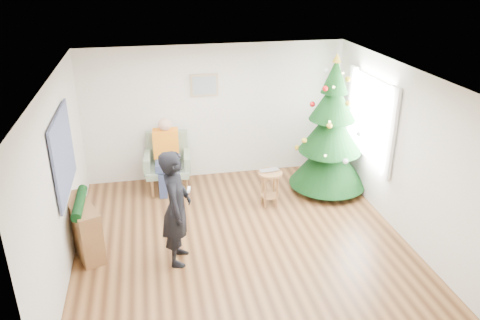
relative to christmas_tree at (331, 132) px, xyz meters
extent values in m
plane|color=brown|center=(-1.93, -1.39, -1.15)|extent=(5.00, 5.00, 0.00)
plane|color=white|center=(-1.93, -1.39, 1.45)|extent=(5.00, 5.00, 0.00)
plane|color=silver|center=(-1.93, 1.11, 0.15)|extent=(5.00, 0.00, 5.00)
plane|color=silver|center=(-1.93, -3.89, 0.15)|extent=(5.00, 0.00, 5.00)
plane|color=silver|center=(-4.43, -1.39, 0.15)|extent=(0.00, 5.00, 5.00)
plane|color=silver|center=(0.57, -1.39, 0.15)|extent=(0.00, 5.00, 5.00)
cube|color=white|center=(0.54, -0.39, 0.35)|extent=(0.04, 1.30, 1.40)
cube|color=white|center=(0.51, -1.14, 0.35)|extent=(0.05, 0.25, 1.50)
cube|color=white|center=(0.51, 0.36, 0.35)|extent=(0.05, 0.25, 1.50)
cylinder|color=#3F2816|center=(0.00, 0.00, -0.99)|extent=(0.11, 0.11, 0.33)
cone|color=black|center=(0.00, 0.00, -0.55)|extent=(1.42, 1.42, 0.93)
cone|color=black|center=(0.00, 0.00, 0.05)|extent=(1.13, 1.13, 0.82)
cone|color=black|center=(0.00, 0.00, 0.59)|extent=(0.83, 0.83, 0.71)
cone|color=black|center=(0.00, 0.00, 1.03)|extent=(0.48, 0.48, 0.60)
cone|color=gold|center=(0.00, 0.00, 1.33)|extent=(0.15, 0.15, 0.15)
cylinder|color=brown|center=(-1.21, -0.36, -0.54)|extent=(0.42, 0.42, 0.04)
cylinder|color=brown|center=(-1.21, -0.36, -0.96)|extent=(0.32, 0.32, 0.02)
imported|color=silver|center=(-1.21, -0.36, -0.51)|extent=(0.37, 0.26, 0.03)
cube|color=gray|center=(-2.92, 0.61, -0.75)|extent=(0.83, 0.78, 0.12)
cube|color=gray|center=(-2.90, 0.94, -0.41)|extent=(0.78, 0.19, 0.60)
cube|color=gray|center=(-3.28, 0.64, -0.59)|extent=(0.16, 0.62, 0.30)
cube|color=gray|center=(-2.56, 0.58, -0.59)|extent=(0.16, 0.62, 0.30)
cube|color=navy|center=(-2.92, 0.52, -0.62)|extent=(0.48, 0.50, 0.14)
cube|color=orange|center=(-2.92, 0.77, -0.29)|extent=(0.48, 0.28, 0.55)
sphere|color=tan|center=(-2.92, 0.74, 0.09)|extent=(0.24, 0.24, 0.24)
imported|color=black|center=(-2.91, -1.70, -0.30)|extent=(0.52, 0.69, 1.71)
cube|color=white|center=(-2.73, -1.73, -0.01)|extent=(0.06, 0.13, 0.04)
cube|color=brown|center=(-4.26, -1.20, -0.75)|extent=(0.65, 1.04, 0.80)
cylinder|color=black|center=(-4.26, -1.20, -0.33)|extent=(0.14, 0.90, 0.14)
cube|color=black|center=(-4.39, -1.09, 0.40)|extent=(0.03, 1.50, 1.15)
cube|color=tan|center=(-2.13, 1.08, 0.70)|extent=(0.52, 0.03, 0.42)
cube|color=gray|center=(-2.13, 1.06, 0.70)|extent=(0.44, 0.02, 0.34)
camera|label=1|loc=(-3.18, -7.42, 2.90)|focal=35.00mm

